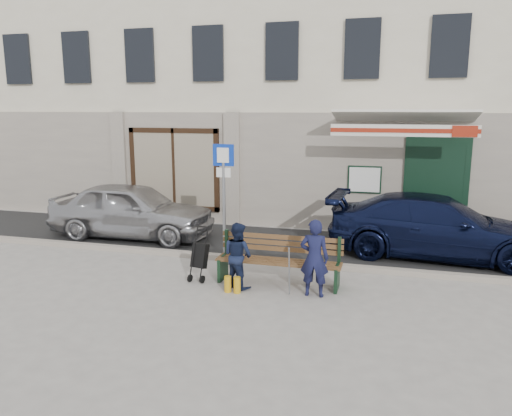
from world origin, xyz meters
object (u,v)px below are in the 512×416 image
at_px(car_navy, 437,227).
at_px(stroller, 200,257).
at_px(woman, 238,255).
at_px(parking_sign, 224,183).
at_px(bench, 276,261).
at_px(man, 314,258).
at_px(car_silver, 132,210).

distance_m(car_navy, stroller, 5.41).
xyz_separation_m(car_navy, woman, (-3.73, -3.07, -0.08)).
relative_size(car_navy, parking_sign, 1.88).
relative_size(bench, man, 1.70).
bearing_deg(man, stroller, -8.24).
xyz_separation_m(car_silver, woman, (3.76, -2.80, -0.10)).
height_order(car_silver, bench, car_silver).
bearing_deg(parking_sign, car_navy, 16.31).
bearing_deg(parking_sign, woman, -63.81).
xyz_separation_m(car_navy, parking_sign, (-4.58, -1.38, 1.00)).
bearing_deg(bench, car_silver, 151.06).
relative_size(car_navy, bench, 2.01).
bearing_deg(car_silver, man, -119.87).
distance_m(parking_sign, stroller, 1.93).
height_order(car_silver, car_navy, car_silver).
bearing_deg(car_navy, bench, 135.38).
xyz_separation_m(car_navy, man, (-2.28, -3.14, 0.01)).
bearing_deg(bench, man, -28.42).
distance_m(car_silver, man, 5.94).
height_order(woman, stroller, woman).
height_order(man, stroller, man).
distance_m(bench, woman, 0.76).
relative_size(car_silver, car_navy, 0.88).
relative_size(car_silver, bench, 1.77).
bearing_deg(parking_sign, car_silver, 158.58).
distance_m(woman, stroller, 0.89).
distance_m(car_navy, bench, 4.11).
distance_m(parking_sign, man, 3.06).
bearing_deg(stroller, man, 6.47).
xyz_separation_m(car_silver, bench, (4.41, -2.44, -0.27)).
relative_size(parking_sign, bench, 1.07).
xyz_separation_m(bench, woman, (-0.65, -0.36, 0.16)).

